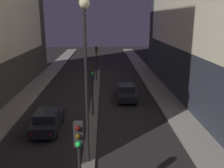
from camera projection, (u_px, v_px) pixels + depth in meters
median_strip at (94, 106)px, 22.79m from camera, size 0.75×32.13×0.15m
traffic_light_near at (79, 152)px, 8.88m from camera, size 0.32×0.42×4.28m
traffic_light_mid at (92, 78)px, 19.84m from camera, size 0.32×0.42×4.28m
traffic_light_far at (96, 55)px, 31.60m from camera, size 0.32×0.42×4.28m
street_lamp at (85, 53)px, 12.41m from camera, size 0.56×0.56×8.72m
car_left_lane at (48, 120)px, 17.97m from camera, size 1.76×4.35×1.53m
car_right_lane at (127, 92)px, 24.81m from camera, size 1.81×4.27×1.45m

